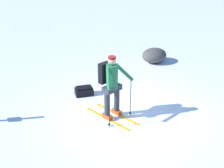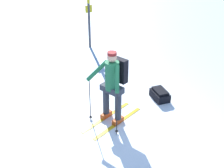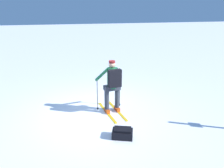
# 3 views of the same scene
# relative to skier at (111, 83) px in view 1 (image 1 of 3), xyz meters

# --- Properties ---
(ground_plane) EXTENTS (80.00, 80.00, 0.00)m
(ground_plane) POSITION_rel_skier_xyz_m (0.56, -0.14, -0.99)
(ground_plane) COLOR white
(skier) EXTENTS (0.95, 1.64, 1.72)m
(skier) POSITION_rel_skier_xyz_m (0.00, 0.00, 0.00)
(skier) COLOR gold
(skier) RESTS_ON ground_plane
(dropped_backpack) EXTENTS (0.63, 0.52, 0.27)m
(dropped_backpack) POSITION_rel_skier_xyz_m (0.11, 1.51, -0.86)
(dropped_backpack) COLOR black
(dropped_backpack) RESTS_ON ground_plane
(rock_boulder) EXTENTS (1.00, 0.85, 0.55)m
(rock_boulder) POSITION_rel_skier_xyz_m (3.81, 2.23, -0.71)
(rock_boulder) COLOR #474442
(rock_boulder) RESTS_ON ground_plane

